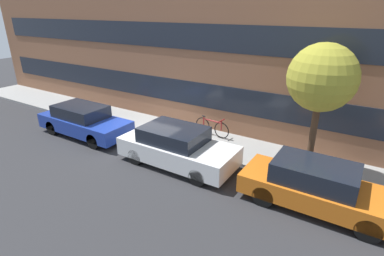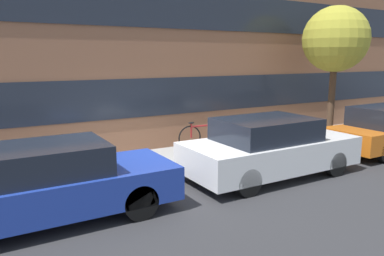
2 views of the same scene
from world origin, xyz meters
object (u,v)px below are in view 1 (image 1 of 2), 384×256
object	(u,v)px
parked_car_blue	(84,121)
parked_car_white	(177,147)
fire_hydrant	(99,112)
bicycle	(212,127)
street_tree	(322,78)
parked_car_orange	(317,187)

from	to	relation	value
parked_car_blue	parked_car_white	xyz separation A→B (m)	(5.01, -0.00, 0.01)
fire_hydrant	bicycle	size ratio (longest dim) A/B	0.45
fire_hydrant	street_tree	size ratio (longest dim) A/B	0.18
parked_car_blue	bicycle	bearing A→B (deg)	29.14
fire_hydrant	street_tree	world-z (taller)	street_tree
fire_hydrant	bicycle	xyz separation A→B (m)	(5.78, 1.16, 0.02)
parked_car_blue	street_tree	distance (m)	9.74
parked_car_orange	street_tree	xyz separation A→B (m)	(-0.60, 1.72, 2.67)
bicycle	parked_car_orange	bearing A→B (deg)	-24.17
parked_car_blue	parked_car_white	size ratio (longest dim) A/B	1.03
parked_car_white	street_tree	xyz separation A→B (m)	(4.19, 1.72, 2.65)
parked_car_blue	parked_car_orange	world-z (taller)	parked_car_orange
parked_car_blue	bicycle	distance (m)	5.67
street_tree	parked_car_blue	bearing A→B (deg)	-169.39
parked_car_orange	street_tree	world-z (taller)	street_tree
fire_hydrant	bicycle	distance (m)	5.89
parked_car_white	parked_car_orange	size ratio (longest dim) A/B	1.00
parked_car_white	parked_car_orange	distance (m)	4.79
parked_car_blue	street_tree	size ratio (longest dim) A/B	1.02
parked_car_white	parked_car_orange	xyz separation A→B (m)	(4.79, 0.00, -0.02)
parked_car_orange	fire_hydrant	distance (m)	10.76
parked_car_white	street_tree	distance (m)	5.25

